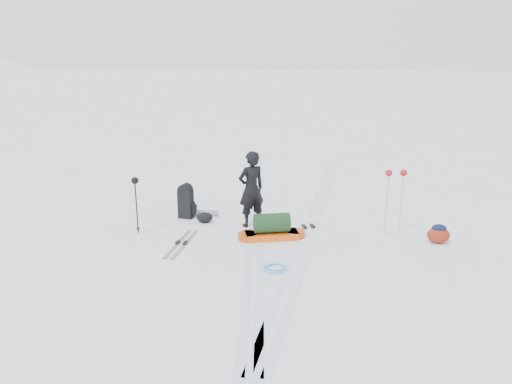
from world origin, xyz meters
TOP-DOWN VIEW (x-y plane):
  - ground at (0.00, 0.00)m, footprint 200.00×200.00m
  - ski_tracks at (0.61, 0.88)m, footprint 3.38×17.97m
  - skier at (-0.16, 0.72)m, footprint 0.77×0.72m
  - pulk_sled at (0.36, -0.05)m, footprint 1.53×0.75m
  - expedition_rucksack at (-1.74, 1.19)m, footprint 0.95×0.43m
  - ski_poles_black at (-2.65, 0.05)m, footprint 0.16×0.17m
  - ski_poles_silver at (3.01, 0.43)m, footprint 0.47×0.19m
  - touring_skis_grey at (-1.52, -0.56)m, footprint 0.41×1.67m
  - touring_skis_white at (1.17, 0.66)m, footprint 0.82×1.99m
  - rope_coil at (0.51, -1.64)m, footprint 0.57×0.57m
  - small_daypack at (3.90, -0.01)m, footprint 0.49×0.38m
  - thermos_pair at (-1.64, 1.25)m, footprint 0.19×0.31m
  - stuff_sack at (-1.29, 0.87)m, footprint 0.44×0.36m

SIDE VIEW (x-z plane):
  - ground at x=0.00m, z-range 0.00..0.00m
  - ski_tracks at x=0.61m, z-range 0.00..0.01m
  - touring_skis_grey at x=-1.52m, z-range -0.02..0.04m
  - touring_skis_white at x=1.17m, z-range -0.02..0.05m
  - rope_coil at x=0.51m, z-range 0.00..0.05m
  - stuff_sack at x=-1.29m, z-range 0.00..0.24m
  - thermos_pair at x=-1.64m, z-range -0.01..0.29m
  - small_daypack at x=3.90m, z-range -0.01..0.40m
  - pulk_sled at x=0.36m, z-range -0.07..0.50m
  - expedition_rucksack at x=-1.74m, z-range -0.03..0.83m
  - skier at x=-0.16m, z-range 0.00..1.77m
  - ski_poles_black at x=-2.65m, z-range 0.41..1.69m
  - ski_poles_silver at x=3.01m, z-range 0.50..1.97m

